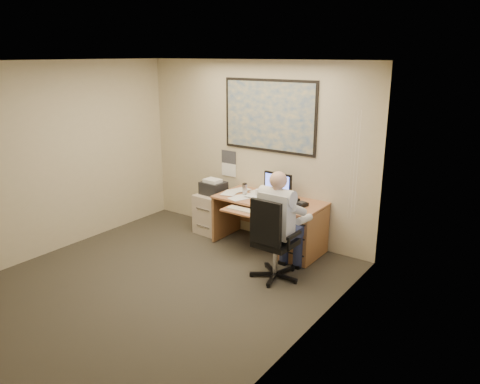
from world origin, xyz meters
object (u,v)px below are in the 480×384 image
Objects in this scene: person at (277,225)px; office_chair at (273,256)px; filing_cabinet at (214,209)px; desk at (289,223)px.

office_chair is at bearing -88.66° from person.
desk is at bearing 2.74° from filing_cabinet.
office_chair is at bearing -73.60° from desk.
person is at bearing 92.92° from office_chair.
desk reaches higher than office_chair.
office_chair is 0.78× the size of person.
office_chair reaches higher than filing_cabinet.
filing_cabinet is (-1.40, 0.03, -0.07)m from desk.
desk is 1.41m from filing_cabinet.
person reaches higher than desk.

